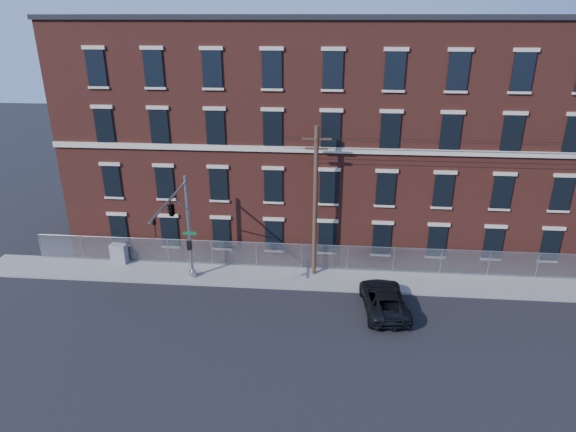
{
  "coord_description": "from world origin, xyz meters",
  "views": [
    {
      "loc": [
        2.81,
        -23.96,
        16.35
      ],
      "look_at": [
        0.4,
        4.0,
        4.89
      ],
      "focal_mm": 31.01,
      "sensor_mm": 36.0,
      "label": 1
    }
  ],
  "objects_px": {
    "utility_pole_near": "(315,201)",
    "utility_cabinet": "(119,254)",
    "pickup_truck": "(384,299)",
    "traffic_signal_mast": "(176,216)"
  },
  "relations": [
    {
      "from": "traffic_signal_mast",
      "to": "utility_cabinet",
      "type": "relative_size",
      "value": 5.01
    },
    {
      "from": "pickup_truck",
      "to": "utility_pole_near",
      "type": "bearing_deg",
      "value": -47.51
    },
    {
      "from": "utility_pole_near",
      "to": "utility_cabinet",
      "type": "distance_m",
      "value": 14.35
    },
    {
      "from": "traffic_signal_mast",
      "to": "utility_pole_near",
      "type": "xyz_separation_m",
      "value": [
        8.0,
        3.42,
        -0.05
      ]
    },
    {
      "from": "utility_cabinet",
      "to": "pickup_truck",
      "type": "bearing_deg",
      "value": -5.89
    },
    {
      "from": "traffic_signal_mast",
      "to": "utility_pole_near",
      "type": "height_order",
      "value": "utility_pole_near"
    },
    {
      "from": "utility_pole_near",
      "to": "utility_cabinet",
      "type": "relative_size",
      "value": 7.16
    },
    {
      "from": "utility_pole_near",
      "to": "utility_cabinet",
      "type": "height_order",
      "value": "utility_pole_near"
    },
    {
      "from": "utility_pole_near",
      "to": "pickup_truck",
      "type": "bearing_deg",
      "value": -42.12
    },
    {
      "from": "pickup_truck",
      "to": "utility_cabinet",
      "type": "height_order",
      "value": "utility_cabinet"
    }
  ]
}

